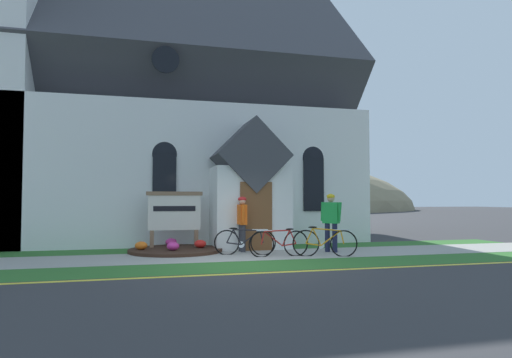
# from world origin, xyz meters

# --- Properties ---
(ground) EXTENTS (140.00, 140.00, 0.00)m
(ground) POSITION_xyz_m (0.00, 4.00, 0.00)
(ground) COLOR #333335
(sidewalk_slab) EXTENTS (32.00, 2.29, 0.01)m
(sidewalk_slab) POSITION_xyz_m (-1.65, 1.68, 0.01)
(sidewalk_slab) COLOR #99968E
(sidewalk_slab) RESTS_ON ground
(grass_verge) EXTENTS (32.00, 1.70, 0.01)m
(grass_verge) POSITION_xyz_m (-1.65, -0.31, 0.00)
(grass_verge) COLOR #2D6628
(grass_verge) RESTS_ON ground
(church_lawn) EXTENTS (24.00, 1.53, 0.01)m
(church_lawn) POSITION_xyz_m (-1.65, 3.59, 0.00)
(church_lawn) COLOR #2D6628
(church_lawn) RESTS_ON ground
(curb_paint_stripe) EXTENTS (28.00, 0.16, 0.01)m
(curb_paint_stripe) POSITION_xyz_m (-1.65, -1.31, 0.00)
(curb_paint_stripe) COLOR yellow
(curb_paint_stripe) RESTS_ON ground
(church_building) EXTENTS (15.36, 11.09, 14.30)m
(church_building) POSITION_xyz_m (-2.20, 8.65, 4.85)
(church_building) COLOR white
(church_building) RESTS_ON ground
(church_sign) EXTENTS (1.73, 0.20, 1.81)m
(church_sign) POSITION_xyz_m (-1.38, 3.55, 1.15)
(church_sign) COLOR #7F6047
(church_sign) RESTS_ON ground
(flower_bed) EXTENTS (2.76, 2.76, 0.34)m
(flower_bed) POSITION_xyz_m (-1.40, 3.02, 0.07)
(flower_bed) COLOR #382319
(flower_bed) RESTS_ON ground
(bicycle_silver) EXTENTS (1.71, 0.08, 0.79)m
(bicycle_silver) POSITION_xyz_m (1.28, 1.23, 0.37)
(bicycle_silver) COLOR black
(bicycle_silver) RESTS_ON ground
(bicycle_black) EXTENTS (1.69, 0.61, 0.84)m
(bicycle_black) POSITION_xyz_m (2.48, 0.92, 0.38)
(bicycle_black) COLOR black
(bicycle_black) RESTS_ON ground
(bicycle_green) EXTENTS (1.69, 0.51, 0.79)m
(bicycle_green) POSITION_xyz_m (0.44, 1.81, 0.37)
(bicycle_green) COLOR black
(bicycle_green) RESTS_ON ground
(cyclist_in_yellow_jersey) EXTENTS (0.47, 0.66, 1.73)m
(cyclist_in_yellow_jersey) POSITION_xyz_m (3.06, 1.78, 1.02)
(cyclist_in_yellow_jersey) COLOR #191E38
(cyclist_in_yellow_jersey) RESTS_ON ground
(cyclist_in_white_jersey) EXTENTS (0.27, 0.75, 1.65)m
(cyclist_in_white_jersey) POSITION_xyz_m (0.54, 2.53, 0.96)
(cyclist_in_white_jersey) COLOR #2D2D33
(cyclist_in_white_jersey) RESTS_ON ground
(roadside_conifer) EXTENTS (3.39, 3.39, 8.00)m
(roadside_conifer) POSITION_xyz_m (6.11, 10.28, 5.10)
(roadside_conifer) COLOR #3D2D1E
(roadside_conifer) RESTS_ON ground
(distant_hill) EXTENTS (102.21, 54.06, 20.28)m
(distant_hill) POSITION_xyz_m (-11.53, 56.14, 0.00)
(distant_hill) COLOR #847A5B
(distant_hill) RESTS_ON ground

